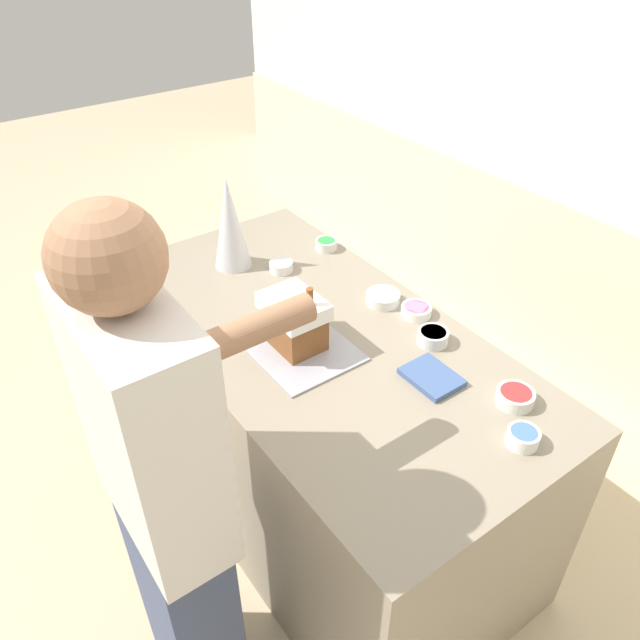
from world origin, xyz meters
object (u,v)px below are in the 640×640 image
object	(u,v)px
candy_bowl_beside_tree	(433,336)
candy_bowl_far_right	(523,437)
candy_bowl_center_rear	(515,397)
decorative_tree	(230,223)
candy_bowl_near_tray_right	(326,244)
gingerbread_house	(295,321)
person	(166,501)
baking_tray	(295,344)
candy_bowl_far_left	(416,310)
candy_bowl_near_tray_left	(281,266)
candy_bowl_front_corner	(383,298)
cookbook	(432,377)

from	to	relation	value
candy_bowl_beside_tree	candy_bowl_far_right	bearing A→B (deg)	-13.85
candy_bowl_far_right	candy_bowl_center_rear	size ratio (longest dim) A/B	0.80
decorative_tree	candy_bowl_near_tray_right	xyz separation A→B (m)	(0.12, 0.38, -0.17)
gingerbread_house	person	bearing A→B (deg)	-61.98
baking_tray	decorative_tree	distance (m)	0.62
gingerbread_house	candy_bowl_far_left	distance (m)	0.48
baking_tray	candy_bowl_beside_tree	size ratio (longest dim) A/B	4.07
baking_tray	candy_bowl_near_tray_left	world-z (taller)	candy_bowl_near_tray_left
candy_bowl_far_left	candy_bowl_beside_tree	bearing A→B (deg)	-23.24
candy_bowl_beside_tree	candy_bowl_front_corner	bearing A→B (deg)	176.17
candy_bowl_far_left	cookbook	bearing A→B (deg)	-34.78
candy_bowl_near_tray_left	person	xyz separation A→B (m)	(0.77, -0.86, -0.03)
candy_bowl_far_left	cookbook	distance (m)	0.35
baking_tray	candy_bowl_beside_tree	bearing A→B (deg)	55.85
cookbook	person	bearing A→B (deg)	-94.18
candy_bowl_front_corner	candy_bowl_beside_tree	bearing A→B (deg)	-3.83
cookbook	candy_bowl_beside_tree	bearing A→B (deg)	135.27
candy_bowl_far_right	candy_bowl_near_tray_right	xyz separation A→B (m)	(-1.22, 0.21, -0.00)
gingerbread_house	candy_bowl_center_rear	bearing A→B (deg)	31.55
candy_bowl_near_tray_right	cookbook	distance (m)	0.90
candy_bowl_center_rear	cookbook	bearing A→B (deg)	-150.01
baking_tray	candy_bowl_far_right	size ratio (longest dim) A/B	4.69
candy_bowl_near_tray_right	candy_bowl_far_left	xyz separation A→B (m)	(0.58, -0.02, -0.00)
baking_tray	gingerbread_house	world-z (taller)	gingerbread_house
decorative_tree	candy_bowl_center_rear	xyz separation A→B (m)	(1.22, 0.29, -0.17)
decorative_tree	cookbook	world-z (taller)	decorative_tree
candy_bowl_beside_tree	candy_bowl_near_tray_right	distance (m)	0.74
baking_tray	person	size ratio (longest dim) A/B	0.25
baking_tray	person	bearing A→B (deg)	-61.95
candy_bowl_beside_tree	candy_bowl_far_right	world-z (taller)	same
candy_bowl_beside_tree	candy_bowl_near_tray_right	size ratio (longest dim) A/B	1.17
baking_tray	candy_bowl_near_tray_right	bearing A→B (deg)	134.60
candy_bowl_center_rear	candy_bowl_far_right	bearing A→B (deg)	-42.78
candy_bowl_near_tray_right	person	size ratio (longest dim) A/B	0.05
candy_bowl_near_tray_left	candy_bowl_center_rear	size ratio (longest dim) A/B	0.82
candy_bowl_far_right	person	size ratio (longest dim) A/B	0.05
candy_bowl_center_rear	cookbook	size ratio (longest dim) A/B	0.65
candy_bowl_near_tray_right	candy_bowl_front_corner	size ratio (longest dim) A/B	0.72
gingerbread_house	candy_bowl_far_left	bearing A→B (deg)	76.24
candy_bowl_front_corner	candy_bowl_near_tray_left	bearing A→B (deg)	-155.91
candy_bowl_center_rear	candy_bowl_near_tray_right	bearing A→B (deg)	175.23
person	candy_bowl_near_tray_left	bearing A→B (deg)	132.00
baking_tray	decorative_tree	xyz separation A→B (m)	(-0.59, 0.09, 0.19)
candy_bowl_far_left	baking_tray	bearing A→B (deg)	-103.79
candy_bowl_center_rear	candy_bowl_far_left	bearing A→B (deg)	172.11
candy_bowl_far_right	candy_bowl_far_left	xyz separation A→B (m)	(-0.64, 0.19, -0.01)
gingerbread_house	decorative_tree	size ratio (longest dim) A/B	0.63
candy_bowl_near_tray_left	candy_bowl_far_right	bearing A→B (deg)	2.25
decorative_tree	candy_bowl_far_left	bearing A→B (deg)	27.49
candy_bowl_far_right	person	distance (m)	0.99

